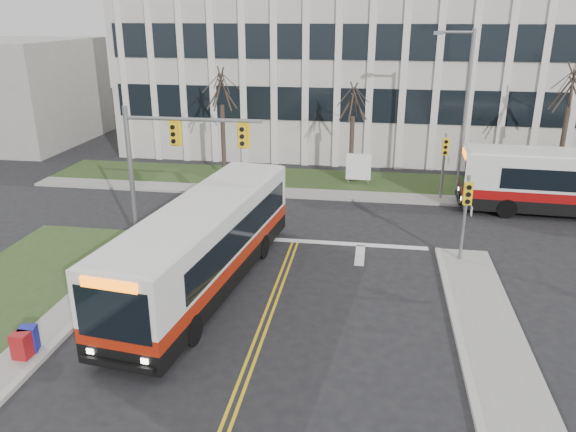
{
  "coord_description": "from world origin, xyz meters",
  "views": [
    {
      "loc": [
        3.36,
        -15.59,
        9.96
      ],
      "look_at": [
        -0.02,
        6.05,
        2.0
      ],
      "focal_mm": 35.0,
      "sensor_mm": 36.0,
      "label": 1
    }
  ],
  "objects_px": {
    "newspaper_box_blue": "(29,341)",
    "newspaper_box_red": "(22,347)",
    "streetlight": "(463,106)",
    "directory_sign": "(359,167)",
    "bus_main": "(205,246)"
  },
  "relations": [
    {
      "from": "directory_sign",
      "to": "streetlight",
      "type": "bearing_deg",
      "value": -13.23
    },
    {
      "from": "directory_sign",
      "to": "newspaper_box_blue",
      "type": "xyz_separation_m",
      "value": [
        -9.3,
        -19.63,
        -0.7
      ]
    },
    {
      "from": "newspaper_box_blue",
      "to": "directory_sign",
      "type": "bearing_deg",
      "value": 49.4
    },
    {
      "from": "streetlight",
      "to": "newspaper_box_blue",
      "type": "distance_m",
      "value": 24.05
    },
    {
      "from": "bus_main",
      "to": "newspaper_box_blue",
      "type": "height_order",
      "value": "bus_main"
    },
    {
      "from": "bus_main",
      "to": "newspaper_box_red",
      "type": "xyz_separation_m",
      "value": [
        -4.05,
        -5.71,
        -1.17
      ]
    },
    {
      "from": "newspaper_box_red",
      "to": "bus_main",
      "type": "bearing_deg",
      "value": 57.01
    },
    {
      "from": "streetlight",
      "to": "newspaper_box_red",
      "type": "xyz_separation_m",
      "value": [
        -14.83,
        -18.7,
        -4.72
      ]
    },
    {
      "from": "newspaper_box_blue",
      "to": "newspaper_box_red",
      "type": "bearing_deg",
      "value": -105.25
    },
    {
      "from": "streetlight",
      "to": "newspaper_box_red",
      "type": "distance_m",
      "value": 24.33
    },
    {
      "from": "directory_sign",
      "to": "bus_main",
      "type": "height_order",
      "value": "bus_main"
    },
    {
      "from": "streetlight",
      "to": "directory_sign",
      "type": "distance_m",
      "value": 6.96
    },
    {
      "from": "newspaper_box_blue",
      "to": "newspaper_box_red",
      "type": "xyz_separation_m",
      "value": [
        0.0,
        -0.37,
        0.0
      ]
    },
    {
      "from": "newspaper_box_blue",
      "to": "streetlight",
      "type": "bearing_deg",
      "value": 35.77
    },
    {
      "from": "streetlight",
      "to": "bus_main",
      "type": "height_order",
      "value": "streetlight"
    }
  ]
}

